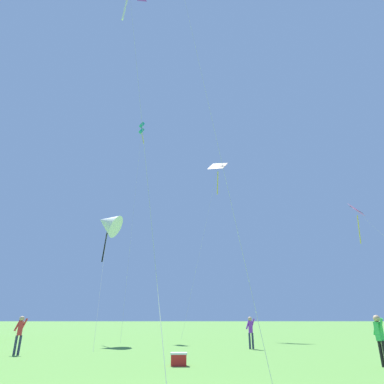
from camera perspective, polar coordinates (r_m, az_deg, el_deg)
The scene contains 8 objects.
kite_pink_low at distance 39.08m, azimuth 26.94°, elevation -4.01°, with size 3.86×10.31×13.28m.
kite_teal_box at distance 41.65m, azimuth -8.73°, elevation 10.68°, with size 1.45×10.35×24.36m.
kite_black_large at distance 36.77m, azimuth 4.40°, elevation 3.26°, with size 5.04×4.97×18.34m.
kite_white_distant at distance 27.12m, azimuth -14.36°, elevation -5.27°, with size 2.67×7.58×9.87m.
person_in_red_shirt at distance 14.63m, azimuth 29.76°, elevation -20.76°, with size 0.24×0.56×1.73m.
person_with_spool at distance 20.61m, azimuth 10.12°, elevation -22.39°, with size 0.55×0.23×1.70m.
person_foreground_watcher at distance 19.13m, azimuth -27.68°, elevation -20.58°, with size 0.54×0.28×1.72m.
picnic_cooler at distance 13.46m, azimuth -2.31°, elevation -26.95°, with size 0.60×0.40×0.44m.
Camera 1 is at (0.70, -5.71, 1.61)m, focal length 30.77 mm.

